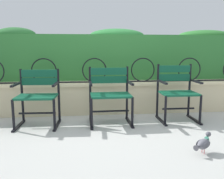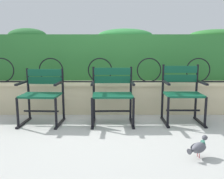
% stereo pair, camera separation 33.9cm
% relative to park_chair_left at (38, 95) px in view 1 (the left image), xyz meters
% --- Properties ---
extents(ground_plane, '(60.00, 60.00, 0.00)m').
position_rel_park_chair_left_xyz_m(ground_plane, '(1.07, -0.33, -0.45)').
color(ground_plane, '#ADADA8').
extents(stone_wall, '(6.93, 0.41, 0.55)m').
position_rel_park_chair_left_xyz_m(stone_wall, '(1.07, 0.62, -0.18)').
color(stone_wall, beige).
rests_on(stone_wall, ground).
extents(iron_arch_fence, '(6.40, 0.02, 0.42)m').
position_rel_park_chair_left_xyz_m(iron_arch_fence, '(0.88, 0.54, 0.28)').
color(iron_arch_fence, black).
rests_on(iron_arch_fence, stone_wall).
extents(hedge_row, '(6.79, 0.68, 0.96)m').
position_rel_park_chair_left_xyz_m(hedge_row, '(1.11, 1.13, 0.55)').
color(hedge_row, '#2D7033').
rests_on(hedge_row, stone_wall).
extents(park_chair_left, '(0.62, 0.55, 0.82)m').
position_rel_park_chair_left_xyz_m(park_chair_left, '(0.00, 0.00, 0.00)').
color(park_chair_left, '#0F4C33').
rests_on(park_chair_left, ground).
extents(park_chair_centre, '(0.63, 0.53, 0.85)m').
position_rel_park_chair_left_xyz_m(park_chair_centre, '(1.06, 0.00, 0.01)').
color(park_chair_centre, '#0F4C33').
rests_on(park_chair_centre, ground).
extents(park_chair_right, '(0.58, 0.53, 0.88)m').
position_rel_park_chair_left_xyz_m(park_chair_right, '(2.13, 0.05, 0.01)').
color(park_chair_right, '#0F4C33').
rests_on(park_chair_right, ground).
extents(pigeon_far_side, '(0.26, 0.21, 0.22)m').
position_rel_park_chair_left_xyz_m(pigeon_far_side, '(1.95, -1.22, -0.34)').
color(pigeon_far_side, '#5B5B66').
rests_on(pigeon_far_side, ground).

